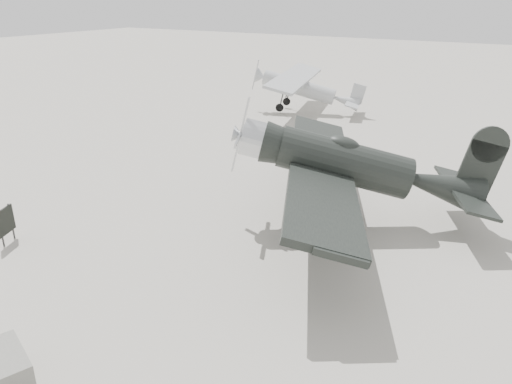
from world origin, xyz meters
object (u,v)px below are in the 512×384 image
lowwing_monoplane (356,166)px  highwing_monoplane (303,85)px  sign_board (5,222)px  equipment_block (2,370)px

lowwing_monoplane → highwing_monoplane: lowwing_monoplane is taller
highwing_monoplane → sign_board: (0.07, -22.34, -1.12)m
equipment_block → sign_board: size_ratio=1.18×
highwing_monoplane → sign_board: bearing=-104.4°
highwing_monoplane → equipment_block: highwing_monoplane is taller
equipment_block → sign_board: sign_board is taller
lowwing_monoplane → highwing_monoplane: 17.68m
lowwing_monoplane → sign_board: (-9.19, -7.28, -1.38)m
equipment_block → lowwing_monoplane: bearing=73.3°
lowwing_monoplane → equipment_block: bearing=-131.7°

